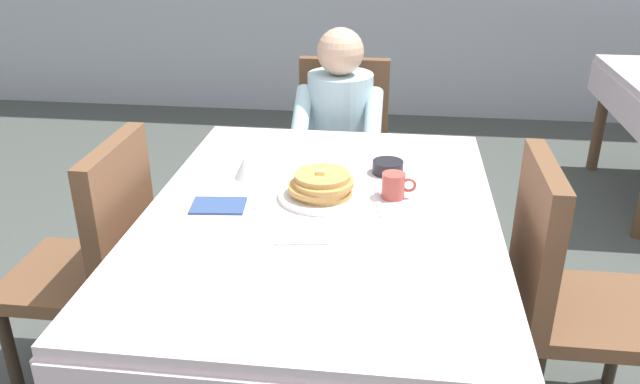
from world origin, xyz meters
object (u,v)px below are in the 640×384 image
(dining_table_main, at_px, (320,235))
(breakfast_stack, at_px, (322,184))
(chair_diner, at_px, (342,143))
(fork_left_of_plate, at_px, (263,197))
(chair_left_side, at_px, (98,253))
(chair_right_side, at_px, (562,283))
(spoon_near_edge, at_px, (301,244))
(cup_coffee, at_px, (394,186))
(knife_right_of_plate, at_px, (379,203))
(diner_person, at_px, (339,127))
(plate_breakfast, at_px, (321,196))
(syrup_pitcher, at_px, (245,168))
(bowl_butter, at_px, (388,167))

(dining_table_main, xyz_separation_m, breakfast_stack, (-0.01, 0.09, 0.14))
(chair_diner, bearing_deg, fork_left_of_plate, 81.60)
(chair_left_side, bearing_deg, chair_right_side, -90.00)
(chair_diner, relative_size, spoon_near_edge, 6.20)
(dining_table_main, distance_m, cup_coffee, 0.29)
(chair_diner, bearing_deg, chair_left_side, 57.92)
(chair_diner, bearing_deg, cup_coffee, 104.15)
(dining_table_main, relative_size, knife_right_of_plate, 7.62)
(dining_table_main, height_order, knife_right_of_plate, knife_right_of_plate)
(diner_person, relative_size, chair_right_side, 1.20)
(spoon_near_edge, bearing_deg, chair_diner, 82.77)
(spoon_near_edge, bearing_deg, chair_right_side, 8.13)
(chair_left_side, height_order, chair_right_side, same)
(breakfast_stack, distance_m, cup_coffee, 0.24)
(spoon_near_edge, bearing_deg, plate_breakfast, 79.12)
(dining_table_main, height_order, chair_left_side, chair_left_side)
(diner_person, relative_size, knife_right_of_plate, 5.60)
(diner_person, distance_m, cup_coffee, 0.94)
(breakfast_stack, distance_m, knife_right_of_plate, 0.19)
(chair_right_side, distance_m, cup_coffee, 0.61)
(fork_left_of_plate, relative_size, knife_right_of_plate, 0.90)
(chair_diner, distance_m, diner_person, 0.21)
(dining_table_main, height_order, breakfast_stack, breakfast_stack)
(knife_right_of_plate, bearing_deg, syrup_pitcher, 66.09)
(diner_person, bearing_deg, cup_coffee, 106.50)
(bowl_butter, bearing_deg, chair_left_side, -161.44)
(bowl_butter, height_order, syrup_pitcher, syrup_pitcher)
(diner_person, bearing_deg, plate_breakfast, 91.71)
(diner_person, bearing_deg, chair_diner, -90.00)
(dining_table_main, distance_m, chair_left_side, 0.78)
(chair_diner, relative_size, plate_breakfast, 3.32)
(dining_table_main, relative_size, fork_left_of_plate, 8.47)
(syrup_pitcher, xyz_separation_m, spoon_near_edge, (0.27, -0.45, -0.04))
(diner_person, bearing_deg, bowl_butter, 109.20)
(chair_left_side, bearing_deg, knife_right_of_plate, -85.80)
(cup_coffee, bearing_deg, bowl_butter, 96.93)
(chair_left_side, relative_size, cup_coffee, 8.23)
(chair_diner, height_order, chair_right_side, same)
(diner_person, bearing_deg, spoon_near_edge, 90.45)
(breakfast_stack, bearing_deg, fork_left_of_plate, -175.42)
(dining_table_main, bearing_deg, spoon_near_edge, -97.02)
(dining_table_main, xyz_separation_m, cup_coffee, (0.23, 0.12, 0.13))
(chair_right_side, xyz_separation_m, cup_coffee, (-0.54, 0.12, 0.25))
(bowl_butter, bearing_deg, chair_right_side, -29.86)
(chair_diner, distance_m, chair_right_side, 1.42)
(chair_diner, distance_m, plate_breakfast, 1.10)
(chair_diner, distance_m, fork_left_of_plate, 1.13)
(fork_left_of_plate, distance_m, knife_right_of_plate, 0.38)
(diner_person, distance_m, bowl_butter, 0.73)
(bowl_butter, bearing_deg, chair_diner, 105.84)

